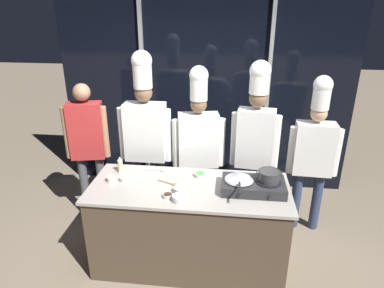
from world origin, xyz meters
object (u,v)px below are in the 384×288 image
Objects in this scene: prep_bowl_garlic at (180,190)px; chef_sous at (198,140)px; serving_spoon_solid at (161,170)px; squeeze_bottle_oil at (120,165)px; prep_bowl_noodles at (179,198)px; serving_spoon_slotted at (172,184)px; prep_bowl_scallions at (200,174)px; frying_pan at (239,177)px; stock_pot at (269,176)px; chef_pastry at (314,148)px; prep_bowl_ginger at (111,178)px; chef_line at (255,135)px; chef_head at (145,130)px; portable_stove at (253,185)px; person_guest at (87,139)px; prep_bowl_soy_glaze at (168,195)px; prep_bowl_shrimp at (125,179)px.

chef_sous is (0.09, 0.90, 0.15)m from prep_bowl_garlic.
squeeze_bottle_oil is at bearing -170.98° from serving_spoon_solid.
prep_bowl_noodles reaches higher than serving_spoon_slotted.
squeeze_bottle_oil is 0.66× the size of serving_spoon_solid.
prep_bowl_noodles is at bearing 75.33° from chef_sous.
prep_bowl_scallions is 0.33m from serving_spoon_slotted.
stock_pot is at bearing 0.85° from frying_pan.
frying_pan is at bearing 11.90° from prep_bowl_garlic.
chef_pastry reaches higher than frying_pan.
prep_bowl_ginger is 0.05× the size of chef_line.
prep_bowl_scallions is 0.07× the size of chef_pastry.
stock_pot is at bearing 151.23° from chef_head.
chef_pastry reaches higher than prep_bowl_scallions.
chef_pastry reaches higher than portable_stove.
prep_bowl_ginger is 0.73m from prep_bowl_garlic.
person_guest is at bearing 141.85° from prep_bowl_noodles.
serving_spoon_slotted is at bearing 110.44° from prep_bowl_noodles.
prep_bowl_noodles is (-0.82, -0.27, -0.13)m from stock_pot.
chef_head is at bearing 5.31° from chef_line.
squeeze_bottle_oil is (-1.24, 0.23, -0.05)m from frying_pan.
serving_spoon_solid is at bearing 122.00° from serving_spoon_slotted.
portable_stove is 1.25× the size of frying_pan.
chef_pastry reaches higher than prep_bowl_garlic.
prep_bowl_noodles reaches higher than serving_spoon_solid.
prep_bowl_garlic is at bearing -57.08° from serving_spoon_solid.
prep_bowl_scallions is at bearing 46.94° from chef_line.
chef_line is (0.72, 0.98, 0.26)m from prep_bowl_noodles.
serving_spoon_solid is at bearing 162.88° from portable_stove.
prep_bowl_garlic is at bearing -114.38° from prep_bowl_scallions.
stock_pot reaches higher than prep_bowl_ginger.
chef_sous is (0.81, 0.76, 0.15)m from prep_bowl_ginger.
frying_pan is 0.25× the size of chef_pastry.
chef_line reaches higher than stock_pot.
portable_stove is at bearing 21.71° from prep_bowl_noodles.
chef_pastry reaches higher than prep_bowl_noodles.
portable_stove is 0.73m from prep_bowl_noodles.
prep_bowl_scallions reaches higher than serving_spoon_solid.
chef_head reaches higher than prep_bowl_noodles.
prep_bowl_scallions is 0.07× the size of chef_sous.
chef_line is at bearing 75.78° from frying_pan.
portable_stove reaches higher than prep_bowl_garlic.
chef_pastry is at bearing -179.27° from chef_head.
chef_sous reaches higher than prep_bowl_soy_glaze.
chef_line is (1.32, 0.66, 0.27)m from prep_bowl_shrimp.
squeeze_bottle_oil is at bearing 170.58° from portable_stove.
frying_pan is 0.28m from stock_pot.
prep_bowl_shrimp is (0.10, -0.18, -0.06)m from squeeze_bottle_oil.
chef_pastry is (1.40, 0.89, 0.11)m from prep_bowl_garlic.
portable_stove is 0.32× the size of chef_pastry.
chef_sous is at bearing 120.85° from frying_pan.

